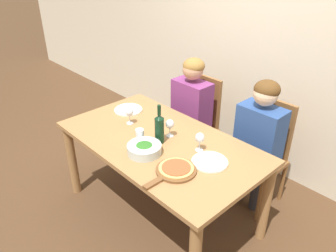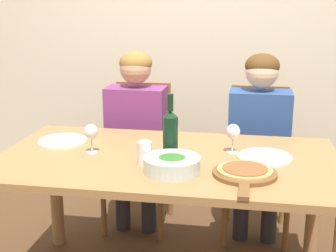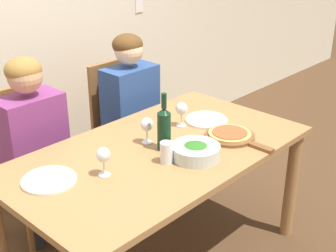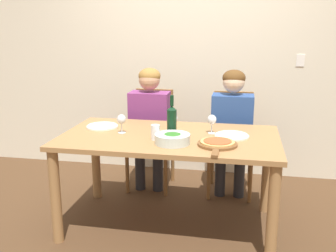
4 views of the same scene
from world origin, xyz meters
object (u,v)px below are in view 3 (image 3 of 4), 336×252
chair_right (122,125)px  broccoli_bowl (195,151)px  pizza_on_board (231,135)px  wine_glass_centre (147,126)px  dinner_plate_left (49,180)px  wine_glass_left (103,156)px  person_man (132,102)px  water_tumbler (166,153)px  wine_bottle (164,128)px  dinner_plate_right (206,120)px  wine_glass_right (181,110)px  chair_left (28,162)px  person_woman (34,137)px

chair_right → broccoli_bowl: 1.15m
pizza_on_board → wine_glass_centre: (-0.37, 0.30, 0.09)m
dinner_plate_left → wine_glass_left: size_ratio=1.75×
person_man → broccoli_bowl: 1.00m
broccoli_bowl → water_tumbler: (-0.14, 0.07, 0.02)m
wine_bottle → water_tumbler: 0.17m
wine_bottle → chair_right: bearing=62.8°
dinner_plate_left → dinner_plate_right: bearing=-4.7°
wine_glass_right → chair_left: bearing=132.4°
person_woman → broccoli_bowl: bearing=-66.8°
wine_bottle → wine_glass_right: bearing=25.2°
dinner_plate_left → water_tumbler: (0.52, -0.28, 0.05)m
wine_bottle → chair_left: bearing=112.6°
person_man → dinner_plate_right: person_man is taller
pizza_on_board → wine_bottle: bearing=153.6°
chair_left → dinner_plate_left: chair_left is taller
water_tumbler → chair_left: bearing=104.6°
water_tumbler → person_woman: bearing=106.5°
chair_left → wine_glass_right: size_ratio=6.43×
pizza_on_board → wine_glass_centre: size_ratio=2.81×
person_man → pizza_on_board: size_ratio=2.84×
wine_bottle → wine_glass_centre: (-0.01, 0.12, -0.02)m
chair_right → wine_glass_left: bearing=-135.3°
broccoli_bowl → dinner_plate_right: bearing=32.2°
person_woman → wine_glass_left: (-0.05, -0.72, 0.15)m
chair_left → person_woman: 0.25m
water_tumbler → wine_glass_left: bearing=156.8°
person_woman → dinner_plate_right: (0.81, -0.66, 0.05)m
dinner_plate_right → wine_glass_right: 0.20m
wine_bottle → wine_glass_left: wine_bottle is taller
chair_left → chair_right: size_ratio=1.00×
person_woman → wine_glass_left: size_ratio=7.98×
water_tumbler → wine_glass_centre: bearing=68.6°
person_man → wine_bottle: bearing=-120.9°
chair_right → dinner_plate_left: 1.29m
person_woman → pizza_on_board: 1.16m
chair_left → wine_glass_right: chair_left is taller
dinner_plate_right → wine_glass_right: wine_glass_right is taller
chair_right → wine_glass_left: chair_right is taller
person_woman → wine_bottle: size_ratio=3.75×
chair_left → dinner_plate_right: chair_left is taller
wine_bottle → pizza_on_board: 0.42m
chair_right → wine_bottle: 1.03m
wine_glass_left → chair_left: bearing=86.5°
dinner_plate_left → wine_glass_left: 0.28m
dinner_plate_right → water_tumbler: bearing=-161.4°
wine_glass_left → wine_glass_centre: size_ratio=1.00×
dinner_plate_right → water_tumbler: (-0.56, -0.19, 0.05)m
chair_right → person_man: (0.00, -0.12, 0.22)m
pizza_on_board → water_tumbler: 0.47m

